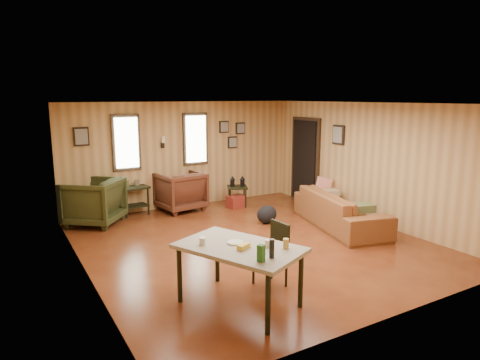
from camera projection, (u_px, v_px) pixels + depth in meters
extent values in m
cube|color=brown|center=(251.00, 243.00, 7.48)|extent=(5.50, 6.00, 0.02)
cube|color=#997C5B|center=(252.00, 103.00, 7.01)|extent=(5.50, 6.00, 0.02)
cube|color=tan|center=(183.00, 155.00, 9.80)|extent=(5.50, 0.02, 2.40)
cube|color=tan|center=(396.00, 218.00, 4.69)|extent=(5.50, 0.02, 2.40)
cube|color=tan|center=(81.00, 194.00, 5.88)|extent=(0.02, 6.00, 2.40)
cube|color=tan|center=(368.00, 163.00, 8.60)|extent=(0.02, 6.00, 2.40)
cube|color=black|center=(126.00, 143.00, 9.05)|extent=(0.60, 0.05, 1.20)
cube|color=#E0F2D1|center=(127.00, 143.00, 9.02)|extent=(0.48, 0.04, 1.06)
cube|color=black|center=(195.00, 139.00, 9.84)|extent=(0.60, 0.05, 1.20)
cube|color=#E0F2D1|center=(196.00, 139.00, 9.81)|extent=(0.48, 0.04, 1.06)
cube|color=black|center=(163.00, 145.00, 9.45)|extent=(0.07, 0.05, 0.12)
cylinder|color=silver|center=(163.00, 140.00, 9.38)|extent=(0.07, 0.07, 0.14)
cube|color=black|center=(305.00, 160.00, 10.28)|extent=(0.06, 1.00, 2.05)
cube|color=black|center=(304.00, 161.00, 10.26)|extent=(0.04, 0.82, 1.90)
cube|color=black|center=(224.00, 127.00, 10.16)|extent=(0.24, 0.04, 0.28)
cube|color=#9E998C|center=(225.00, 127.00, 10.14)|extent=(0.19, 0.02, 0.22)
cube|color=black|center=(240.00, 128.00, 10.40)|extent=(0.24, 0.04, 0.28)
cube|color=#9E998C|center=(241.00, 128.00, 10.37)|extent=(0.19, 0.02, 0.22)
cube|color=black|center=(232.00, 142.00, 10.35)|extent=(0.24, 0.04, 0.28)
cube|color=#9E998C|center=(233.00, 142.00, 10.33)|extent=(0.19, 0.02, 0.22)
cube|color=black|center=(81.00, 137.00, 8.58)|extent=(0.30, 0.04, 0.38)
cube|color=#9E998C|center=(81.00, 137.00, 8.55)|extent=(0.24, 0.02, 0.31)
cube|color=black|center=(339.00, 135.00, 9.21)|extent=(0.04, 0.34, 0.42)
cube|color=#9E998C|center=(337.00, 135.00, 9.19)|extent=(0.02, 0.27, 0.34)
imported|color=brown|center=(340.00, 204.00, 8.29)|extent=(1.25, 2.46, 0.92)
imported|color=#4E2617|center=(180.00, 189.00, 9.52)|extent=(1.04, 0.99, 0.96)
imported|color=#2E3317|center=(93.00, 200.00, 8.45)|extent=(1.34, 1.35, 1.01)
cube|color=black|center=(133.00, 187.00, 9.19)|extent=(0.65, 0.61, 0.04)
cube|color=black|center=(133.00, 205.00, 9.26)|extent=(0.59, 0.55, 0.03)
cylinder|color=black|center=(126.00, 205.00, 8.93)|extent=(0.05, 0.05, 0.58)
cylinder|color=black|center=(148.00, 201.00, 9.22)|extent=(0.05, 0.05, 0.58)
cylinder|color=black|center=(118.00, 201.00, 9.27)|extent=(0.05, 0.05, 0.58)
cylinder|color=black|center=(140.00, 197.00, 9.56)|extent=(0.05, 0.05, 0.58)
cube|color=brown|center=(127.00, 184.00, 9.09)|extent=(0.11, 0.03, 0.14)
cube|color=brown|center=(137.00, 183.00, 9.23)|extent=(0.10, 0.03, 0.13)
cube|color=black|center=(237.00, 187.00, 9.90)|extent=(0.59, 0.59, 0.04)
cylinder|color=black|center=(230.00, 199.00, 9.75)|extent=(0.04, 0.04, 0.45)
cylinder|color=black|center=(246.00, 198.00, 9.78)|extent=(0.04, 0.04, 0.45)
cylinder|color=black|center=(229.00, 195.00, 10.10)|extent=(0.04, 0.04, 0.45)
cylinder|color=black|center=(244.00, 195.00, 10.13)|extent=(0.04, 0.04, 0.45)
cube|color=black|center=(232.00, 183.00, 9.87)|extent=(0.13, 0.13, 0.16)
cone|color=black|center=(232.00, 178.00, 9.84)|extent=(0.18, 0.18, 0.09)
cube|color=black|center=(242.00, 183.00, 9.89)|extent=(0.13, 0.13, 0.16)
cone|color=black|center=(242.00, 178.00, 9.87)|extent=(0.18, 0.18, 0.09)
cube|color=maroon|center=(236.00, 202.00, 9.81)|extent=(0.43, 0.34, 0.28)
ellipsoid|color=black|center=(267.00, 214.00, 8.58)|extent=(0.50, 0.43, 0.37)
cube|color=#565E34|center=(361.00, 208.00, 7.91)|extent=(0.52, 0.47, 0.14)
cube|color=red|center=(324.00, 185.00, 9.47)|extent=(0.40, 0.21, 0.39)
cube|color=tan|center=(330.00, 192.00, 9.23)|extent=(0.44, 0.38, 0.11)
cube|color=gray|center=(239.00, 248.00, 5.12)|extent=(1.42, 1.71, 0.05)
cylinder|color=black|center=(268.00, 304.00, 4.53)|extent=(0.08, 0.08, 0.71)
cylinder|color=black|center=(301.00, 279.00, 5.13)|extent=(0.08, 0.08, 0.71)
cylinder|color=black|center=(180.00, 275.00, 5.26)|extent=(0.08, 0.08, 0.71)
cylinder|color=black|center=(217.00, 257.00, 5.86)|extent=(0.08, 0.08, 0.71)
cylinder|color=silver|center=(268.00, 243.00, 5.08)|extent=(0.10, 0.10, 0.09)
cylinder|color=silver|center=(202.00, 241.00, 5.16)|extent=(0.10, 0.10, 0.09)
cube|color=#215920|center=(261.00, 253.00, 4.63)|extent=(0.09, 0.09, 0.19)
cylinder|color=black|center=(272.00, 248.00, 4.73)|extent=(0.08, 0.08, 0.22)
cylinder|color=tan|center=(286.00, 244.00, 5.03)|extent=(0.09, 0.09, 0.12)
cylinder|color=silver|center=(235.00, 243.00, 5.21)|extent=(0.26, 0.26, 0.02)
cube|color=gold|center=(244.00, 246.00, 5.02)|extent=(0.19, 0.14, 0.06)
cube|color=#2E3317|center=(270.00, 256.00, 5.72)|extent=(0.42, 0.42, 0.05)
cube|color=black|center=(280.00, 237.00, 5.77)|extent=(0.06, 0.37, 0.43)
cylinder|color=black|center=(268.00, 278.00, 5.55)|extent=(0.04, 0.04, 0.41)
cylinder|color=black|center=(286.00, 272.00, 5.72)|extent=(0.04, 0.04, 0.41)
cylinder|color=black|center=(253.00, 270.00, 5.80)|extent=(0.04, 0.04, 0.41)
cylinder|color=black|center=(272.00, 265.00, 5.97)|extent=(0.04, 0.04, 0.41)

